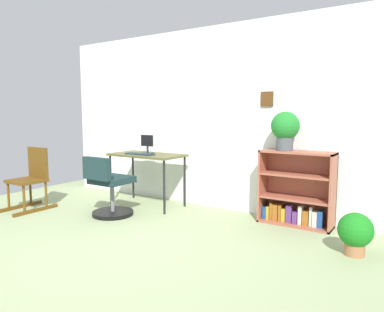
{
  "coord_description": "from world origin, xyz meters",
  "views": [
    {
      "loc": [
        2.52,
        -2.17,
        1.29
      ],
      "look_at": [
        0.27,
        1.27,
        0.81
      ],
      "focal_mm": 33.65,
      "sensor_mm": 36.0,
      "label": 1
    }
  ],
  "objects_px": {
    "bookshelf_low": "(296,193)",
    "potted_plant_floor": "(355,232)",
    "desk": "(147,158)",
    "rocking_chair": "(31,178)",
    "keyboard": "(140,154)",
    "monitor": "(147,145)",
    "potted_plant_on_shelf": "(285,128)",
    "office_chair": "(109,190)"
  },
  "relations": [
    {
      "from": "monitor",
      "to": "potted_plant_on_shelf",
      "type": "distance_m",
      "value": 1.95
    },
    {
      "from": "rocking_chair",
      "to": "potted_plant_on_shelf",
      "type": "distance_m",
      "value": 3.39
    },
    {
      "from": "monitor",
      "to": "bookshelf_low",
      "type": "bearing_deg",
      "value": 6.55
    },
    {
      "from": "monitor",
      "to": "rocking_chair",
      "type": "bearing_deg",
      "value": -137.4
    },
    {
      "from": "potted_plant_floor",
      "to": "monitor",
      "type": "bearing_deg",
      "value": 171.76
    },
    {
      "from": "keyboard",
      "to": "potted_plant_floor",
      "type": "distance_m",
      "value": 2.86
    },
    {
      "from": "desk",
      "to": "rocking_chair",
      "type": "relative_size",
      "value": 1.25
    },
    {
      "from": "monitor",
      "to": "potted_plant_floor",
      "type": "bearing_deg",
      "value": -8.24
    },
    {
      "from": "keyboard",
      "to": "potted_plant_on_shelf",
      "type": "height_order",
      "value": "potted_plant_on_shelf"
    },
    {
      "from": "desk",
      "to": "office_chair",
      "type": "xyz_separation_m",
      "value": [
        -0.05,
        -0.68,
        -0.34
      ]
    },
    {
      "from": "office_chair",
      "to": "rocking_chair",
      "type": "bearing_deg",
      "value": -163.97
    },
    {
      "from": "desk",
      "to": "keyboard",
      "type": "distance_m",
      "value": 0.14
    },
    {
      "from": "rocking_chair",
      "to": "bookshelf_low",
      "type": "xyz_separation_m",
      "value": [
        3.22,
        1.3,
        -0.06
      ]
    },
    {
      "from": "desk",
      "to": "monitor",
      "type": "xyz_separation_m",
      "value": [
        -0.03,
        0.05,
        0.18
      ]
    },
    {
      "from": "monitor",
      "to": "keyboard",
      "type": "bearing_deg",
      "value": -85.71
    },
    {
      "from": "desk",
      "to": "potted_plant_floor",
      "type": "distance_m",
      "value": 2.84
    },
    {
      "from": "desk",
      "to": "office_chair",
      "type": "distance_m",
      "value": 0.76
    },
    {
      "from": "bookshelf_low",
      "to": "potted_plant_on_shelf",
      "type": "relative_size",
      "value": 1.92
    },
    {
      "from": "potted_plant_on_shelf",
      "to": "bookshelf_low",
      "type": "bearing_deg",
      "value": 21.55
    },
    {
      "from": "office_chair",
      "to": "potted_plant_floor",
      "type": "distance_m",
      "value": 2.85
    },
    {
      "from": "office_chair",
      "to": "potted_plant_on_shelf",
      "type": "relative_size",
      "value": 1.71
    },
    {
      "from": "bookshelf_low",
      "to": "potted_plant_floor",
      "type": "distance_m",
      "value": 1.0
    },
    {
      "from": "desk",
      "to": "potted_plant_on_shelf",
      "type": "distance_m",
      "value": 1.96
    },
    {
      "from": "desk",
      "to": "rocking_chair",
      "type": "distance_m",
      "value": 1.58
    },
    {
      "from": "office_chair",
      "to": "rocking_chair",
      "type": "relative_size",
      "value": 0.92
    },
    {
      "from": "bookshelf_low",
      "to": "rocking_chair",
      "type": "bearing_deg",
      "value": -158.03
    },
    {
      "from": "desk",
      "to": "bookshelf_low",
      "type": "distance_m",
      "value": 2.07
    },
    {
      "from": "keyboard",
      "to": "rocking_chair",
      "type": "height_order",
      "value": "rocking_chair"
    },
    {
      "from": "keyboard",
      "to": "potted_plant_on_shelf",
      "type": "xyz_separation_m",
      "value": [
        1.91,
        0.36,
        0.38
      ]
    },
    {
      "from": "potted_plant_on_shelf",
      "to": "potted_plant_floor",
      "type": "distance_m",
      "value": 1.4
    },
    {
      "from": "potted_plant_floor",
      "to": "potted_plant_on_shelf",
      "type": "bearing_deg",
      "value": 146.38
    },
    {
      "from": "monitor",
      "to": "keyboard",
      "type": "relative_size",
      "value": 0.6
    },
    {
      "from": "keyboard",
      "to": "potted_plant_on_shelf",
      "type": "bearing_deg",
      "value": 10.57
    },
    {
      "from": "bookshelf_low",
      "to": "potted_plant_floor",
      "type": "height_order",
      "value": "bookshelf_low"
    },
    {
      "from": "keyboard",
      "to": "office_chair",
      "type": "xyz_separation_m",
      "value": [
        -0.03,
        -0.56,
        -0.41
      ]
    },
    {
      "from": "bookshelf_low",
      "to": "potted_plant_floor",
      "type": "bearing_deg",
      "value": -40.75
    },
    {
      "from": "rocking_chair",
      "to": "keyboard",
      "type": "bearing_deg",
      "value": 37.22
    },
    {
      "from": "rocking_chair",
      "to": "potted_plant_floor",
      "type": "relative_size",
      "value": 2.11
    },
    {
      "from": "bookshelf_low",
      "to": "monitor",
      "type": "bearing_deg",
      "value": -173.45
    },
    {
      "from": "rocking_chair",
      "to": "bookshelf_low",
      "type": "relative_size",
      "value": 0.96
    },
    {
      "from": "office_chair",
      "to": "potted_plant_on_shelf",
      "type": "xyz_separation_m",
      "value": [
        1.94,
        0.92,
        0.79
      ]
    },
    {
      "from": "monitor",
      "to": "potted_plant_on_shelf",
      "type": "bearing_deg",
      "value": 5.4
    }
  ]
}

